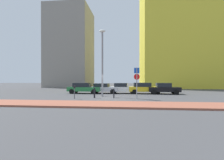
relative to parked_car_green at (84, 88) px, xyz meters
name	(u,v)px	position (x,y,z in m)	size (l,w,h in m)	color
ground_plane	(110,98)	(4.26, -4.86, -0.76)	(120.00, 120.00, 0.00)	#424244
sidewalk_brick	(103,104)	(4.26, -10.10, -0.69)	(40.00, 3.01, 0.14)	#93513D
parked_car_green	(84,88)	(0.00, 0.00, 0.00)	(4.61, 2.14, 1.46)	#237238
parked_car_silver	(104,88)	(2.69, 0.48, -0.03)	(4.14, 2.26, 1.39)	#B7BABF
parked_car_white	(123,88)	(5.36, 0.55, -0.02)	(3.98, 2.03, 1.44)	white
parked_car_yellow	(144,88)	(8.36, 0.40, 0.02)	(4.45, 2.08, 1.50)	gold
parked_car_black	(164,88)	(10.89, 0.12, 0.00)	(4.12, 2.07, 1.48)	black
parking_sign_post	(137,79)	(7.03, -5.88, 1.24)	(0.59, 0.18, 3.17)	gray
parking_meter	(74,90)	(0.78, -6.43, 0.12)	(0.18, 0.14, 1.36)	#4C4C51
street_lamp	(102,58)	(3.20, -3.75, 3.72)	(0.70, 0.36, 7.69)	gray
traffic_bollard_near	(94,93)	(2.60, -5.34, -0.22)	(0.17, 0.17, 1.09)	black
traffic_bollard_mid	(114,93)	(4.68, -5.33, -0.26)	(0.12, 0.12, 1.01)	black
building_colorful_midrise	(177,33)	(18.00, 20.06, 12.56)	(17.11, 17.19, 26.63)	gold
building_under_construction	(70,48)	(-8.73, 19.08, 9.18)	(10.29, 10.34, 19.88)	gray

